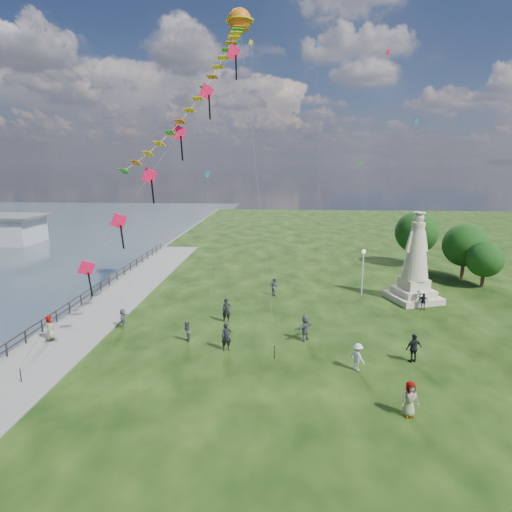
# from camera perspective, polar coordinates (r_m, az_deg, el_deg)

# --- Properties ---
(waterfront) EXTENTS (200.00, 200.00, 1.51)m
(waterfront) POSITION_cam_1_polar(r_m,az_deg,el_deg) (36.87, -22.77, -7.82)
(waterfront) COLOR #2E3F46
(waterfront) RESTS_ON ground
(statue) EXTENTS (4.94, 4.94, 7.91)m
(statue) POSITION_cam_1_polar(r_m,az_deg,el_deg) (40.07, 20.43, -1.50)
(statue) COLOR #C4B594
(statue) RESTS_ON ground
(lamppost) EXTENTS (0.40, 0.40, 4.30)m
(lamppost) POSITION_cam_1_polar(r_m,az_deg,el_deg) (40.37, 14.10, -0.82)
(lamppost) COLOR silver
(lamppost) RESTS_ON ground
(tree_row) EXTENTS (8.21, 13.09, 6.52)m
(tree_row) POSITION_cam_1_polar(r_m,az_deg,el_deg) (51.09, 23.66, 1.90)
(tree_row) COLOR #382314
(tree_row) RESTS_ON ground
(person_0) EXTENTS (0.80, 0.66, 1.87)m
(person_0) POSITION_cam_1_polar(r_m,az_deg,el_deg) (28.41, -3.97, -10.70)
(person_0) COLOR black
(person_0) RESTS_ON ground
(person_1) EXTENTS (0.71, 0.84, 1.48)m
(person_1) POSITION_cam_1_polar(r_m,az_deg,el_deg) (30.06, -9.22, -9.90)
(person_1) COLOR #595960
(person_1) RESTS_ON ground
(person_2) EXTENTS (1.08, 1.18, 1.65)m
(person_2) POSITION_cam_1_polar(r_m,az_deg,el_deg) (26.61, 13.38, -12.94)
(person_2) COLOR silver
(person_2) RESTS_ON ground
(person_3) EXTENTS (1.20, 0.89, 1.84)m
(person_3) POSITION_cam_1_polar(r_m,az_deg,el_deg) (28.48, 20.30, -11.45)
(person_3) COLOR black
(person_3) RESTS_ON ground
(person_4) EXTENTS (0.97, 0.72, 1.79)m
(person_4) POSITION_cam_1_polar(r_m,az_deg,el_deg) (22.95, 19.81, -17.50)
(person_4) COLOR #595960
(person_4) RESTS_ON ground
(person_5) EXTENTS (0.76, 1.42, 1.47)m
(person_5) POSITION_cam_1_polar(r_m,az_deg,el_deg) (33.59, -17.30, -7.91)
(person_5) COLOR #595960
(person_5) RESTS_ON ground
(person_6) EXTENTS (0.77, 0.59, 1.89)m
(person_6) POSITION_cam_1_polar(r_m,az_deg,el_deg) (33.17, -3.95, -7.23)
(person_6) COLOR black
(person_6) RESTS_ON ground
(person_7) EXTENTS (0.86, 0.91, 1.61)m
(person_7) POSITION_cam_1_polar(r_m,az_deg,el_deg) (39.74, 2.45, -4.09)
(person_7) COLOR #595960
(person_7) RESTS_ON ground
(person_8) EXTENTS (0.79, 1.11, 1.56)m
(person_8) POSITION_cam_1_polar(r_m,az_deg,el_deg) (38.81, 20.98, -5.36)
(person_8) COLOR silver
(person_8) RESTS_ON ground
(person_9) EXTENTS (0.90, 0.55, 1.45)m
(person_9) POSITION_cam_1_polar(r_m,az_deg,el_deg) (38.42, 21.39, -5.66)
(person_9) COLOR black
(person_9) RESTS_ON ground
(person_10) EXTENTS (0.72, 0.94, 1.70)m
(person_10) POSITION_cam_1_polar(r_m,az_deg,el_deg) (33.01, -25.77, -8.75)
(person_10) COLOR #595960
(person_10) RESTS_ON ground
(person_11) EXTENTS (1.66, 1.77, 1.83)m
(person_11) POSITION_cam_1_polar(r_m,az_deg,el_deg) (30.01, 6.56, -9.50)
(person_11) COLOR #595960
(person_11) RESTS_ON ground
(red_kite_train) EXTENTS (11.49, 9.35, 19.56)m
(red_kite_train) POSITION_cam_1_polar(r_m,az_deg,el_deg) (27.49, -12.48, 12.27)
(red_kite_train) COLOR black
(red_kite_train) RESTS_ON ground
(serpent_kite) EXTENTS (8.89, 13.05, 23.53)m
(serpent_kite) POSITION_cam_1_polar(r_m,az_deg,el_deg) (36.99, -2.36, 28.60)
(serpent_kite) COLOR black
(serpent_kite) RESTS_ON ground
(small_kites) EXTENTS (21.77, 15.63, 25.25)m
(small_kites) POSITION_cam_1_polar(r_m,az_deg,el_deg) (46.72, 9.17, 15.63)
(small_kites) COLOR #19719B
(small_kites) RESTS_ON ground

